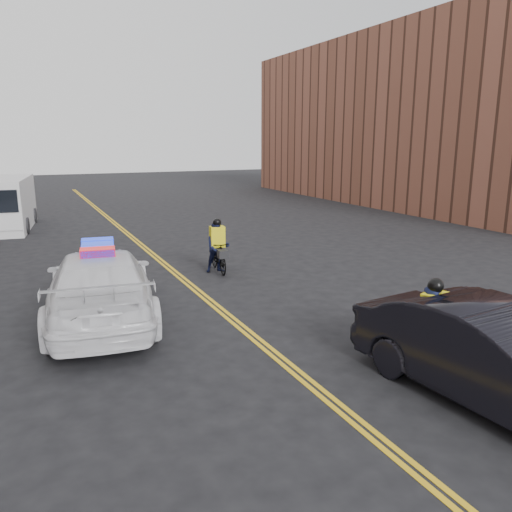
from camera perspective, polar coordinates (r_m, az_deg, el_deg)
The scene contains 9 objects.
ground at distance 10.73m, azimuth 0.74°, elevation -10.11°, with size 120.00×120.00×0.00m, color black.
center_line_left at distance 17.89m, azimuth -10.82°, elevation -0.80°, with size 0.10×60.00×0.01m, color gold.
center_line_right at distance 17.93m, azimuth -10.33°, elevation -0.75°, with size 0.10×60.00×0.01m, color gold.
building_across at distance 37.64m, azimuth 19.73°, elevation 14.27°, with size 12.00×30.00×11.00m, color brown.
police_cruiser at distance 12.42m, azimuth -17.35°, elevation -3.23°, with size 3.22×6.20×1.88m.
dark_sedan at distance 9.09m, azimuth 25.55°, elevation -10.29°, with size 1.73×4.95×1.63m, color black.
cargo_van at distance 27.00m, azimuth -26.79°, elevation 5.26°, with size 2.88×6.14×2.48m.
cyclist_near at distance 9.77m, azimuth 19.41°, elevation -9.22°, with size 1.29×1.98×1.84m.
cyclist_far at distance 16.31m, azimuth -4.42°, elevation 0.56°, with size 0.86×1.80×1.78m.
Camera 1 is at (-4.34, -8.86, 4.22)m, focal length 35.00 mm.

